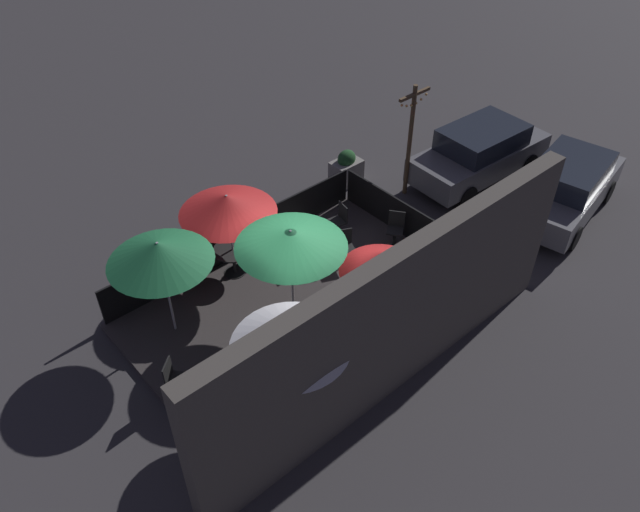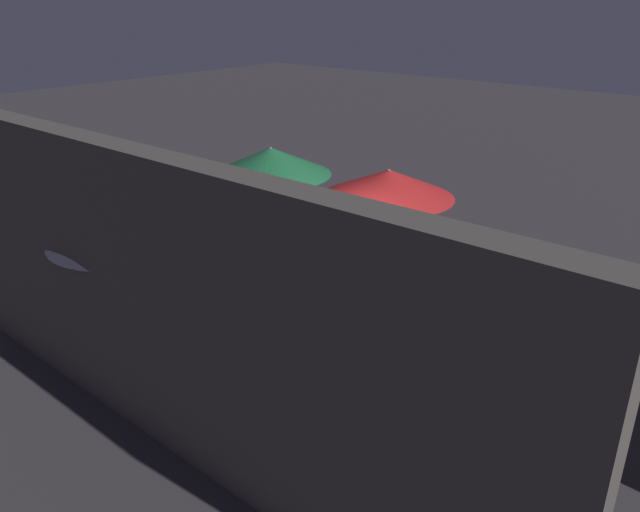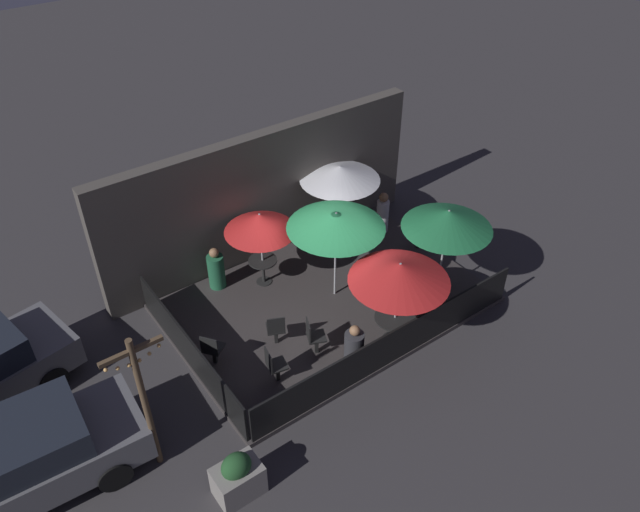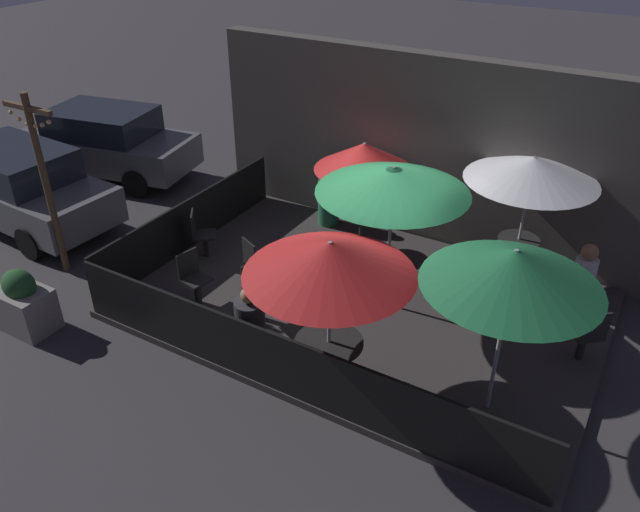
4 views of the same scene
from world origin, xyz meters
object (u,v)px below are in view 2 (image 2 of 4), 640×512
object	(u,v)px
patio_umbrella_1	(388,183)
patio_chair_3	(556,395)
patio_umbrella_3	(311,202)
dining_table_2	(309,381)
patio_umbrella_0	(129,226)
patio_umbrella_2	(308,285)
patio_chair_0	(451,312)
patron_2	(124,288)
patio_chair_4	(175,263)
dining_table_0	(141,322)
patron_1	(347,444)
dining_table_1	(385,264)
patio_chair_1	(529,334)
patron_0	(450,285)
patio_umbrella_4	(271,161)
patio_chair_2	(460,344)

from	to	relation	value
patio_umbrella_1	patio_chair_3	size ratio (longest dim) A/B	2.47
patio_umbrella_3	dining_table_2	world-z (taller)	patio_umbrella_3
patio_umbrella_0	patio_umbrella_2	distance (m)	2.80
patio_chair_0	patio_chair_3	bearing A→B (deg)	176.74
patio_umbrella_0	patron_2	world-z (taller)	patio_umbrella_0
patio_umbrella_2	patio_chair_4	size ratio (longest dim) A/B	2.25
patio_umbrella_1	patio_umbrella_3	size ratio (longest dim) A/B	0.92
dining_table_0	patio_chair_0	size ratio (longest dim) A/B	0.80
patio_umbrella_2	patio_umbrella_3	size ratio (longest dim) A/B	0.86
patio_umbrella_3	patron_1	bearing A→B (deg)	138.09
dining_table_2	patio_chair_0	xyz separation A→B (m)	(-0.40, -2.74, -0.03)
dining_table_1	patio_umbrella_2	bearing A→B (deg)	110.50
patio_umbrella_0	patio_chair_0	world-z (taller)	patio_umbrella_0
patio_umbrella_2	patio_chair_1	distance (m)	3.56
patio_chair_3	patron_0	xyz separation A→B (m)	(2.44, -1.83, 0.03)
patron_1	patio_umbrella_1	bearing A→B (deg)	-40.87
patio_umbrella_2	patron_1	world-z (taller)	patio_umbrella_2
patio_umbrella_2	dining_table_1	size ratio (longest dim) A/B	2.25
patio_umbrella_2	patron_1	bearing A→B (deg)	151.13
patio_umbrella_1	patio_umbrella_4	size ratio (longest dim) A/B	0.93
dining_table_1	dining_table_2	xyz separation A→B (m)	(-1.30, 3.49, -0.02)
patio_chair_2	patio_chair_3	size ratio (longest dim) A/B	1.01
patio_umbrella_1	patio_chair_4	distance (m)	3.96
patio_chair_2	patron_0	xyz separation A→B (m)	(1.01, -1.53, 0.02)
dining_table_2	patio_umbrella_3	bearing A→B (deg)	-50.07
patron_1	patio_chair_4	bearing A→B (deg)	0.03
dining_table_1	patio_umbrella_1	bearing A→B (deg)	90.00
patio_umbrella_3	patio_chair_1	world-z (taller)	patio_umbrella_3
patio_umbrella_0	dining_table_1	world-z (taller)	patio_umbrella_0
dining_table_0	patio_chair_0	distance (m)	4.50
patio_umbrella_0	patron_0	bearing A→B (deg)	-123.51
patio_umbrella_4	patron_1	distance (m)	5.78
dining_table_2	patio_chair_3	xyz separation A→B (m)	(-2.37, -1.75, -0.06)
dining_table_1	patio_chair_2	bearing A→B (deg)	147.11
patio_umbrella_1	patron_1	xyz separation A→B (m)	(-2.32, 4.05, -1.49)
patio_umbrella_0	patio_umbrella_4	bearing A→B (deg)	-79.79
dining_table_2	patio_chair_3	distance (m)	2.94
dining_table_0	dining_table_2	world-z (taller)	dining_table_0
patron_1	patio_umbrella_2	bearing A→B (deg)	-9.58
patio_chair_1	patio_chair_0	bearing A→B (deg)	20.03
patio_umbrella_4	dining_table_1	xyz separation A→B (m)	(-2.04, -0.65, -1.60)
patio_umbrella_3	patio_chair_0	bearing A→B (deg)	-140.16
patio_umbrella_4	dining_table_1	bearing A→B (deg)	-162.36
dining_table_2	patio_chair_3	size ratio (longest dim) A/B	0.80
dining_table_2	patio_umbrella_4	bearing A→B (deg)	-40.32
patio_chair_1	patron_0	xyz separation A→B (m)	(1.61, -0.65, 0.03)
patron_2	patron_1	bearing A→B (deg)	150.83
patio_umbrella_4	patio_chair_1	bearing A→B (deg)	-179.07
patio_chair_0	patron_1	size ratio (longest dim) A/B	0.81
patio_chair_4	patron_1	world-z (taller)	patron_1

